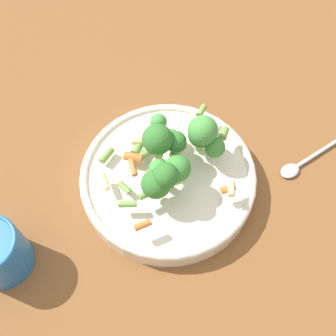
{
  "coord_description": "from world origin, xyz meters",
  "views": [
    {
      "loc": [
        -0.31,
        -0.03,
        0.6
      ],
      "look_at": [
        0.0,
        0.0,
        0.05
      ],
      "focal_mm": 42.0,
      "sensor_mm": 36.0,
      "label": 1
    }
  ],
  "objects": [
    {
      "name": "pasta_salad",
      "position": [
        0.01,
        -0.01,
        0.09
      ],
      "size": [
        0.23,
        0.22,
        0.09
      ],
      "color": "#8CB766",
      "rests_on": "bowl"
    },
    {
      "name": "bowl",
      "position": [
        0.0,
        0.0,
        0.02
      ],
      "size": [
        0.29,
        0.29,
        0.04
      ],
      "color": "silver",
      "rests_on": "ground_plane"
    },
    {
      "name": "spoon",
      "position": [
        0.06,
        -0.24,
        0.0
      ],
      "size": [
        0.12,
        0.15,
        0.01
      ],
      "rotation": [
        0.0,
        0.0,
        8.52
      ],
      "color": "silver",
      "rests_on": "ground_plane"
    },
    {
      "name": "ground_plane",
      "position": [
        0.0,
        0.0,
        0.0
      ],
      "size": [
        3.0,
        3.0,
        0.0
      ],
      "primitive_type": "plane",
      "color": "brown"
    }
  ]
}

